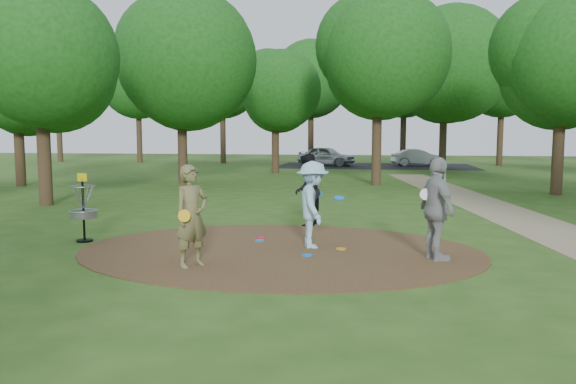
# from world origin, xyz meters

# --- Properties ---
(ground) EXTENTS (100.00, 100.00, 0.00)m
(ground) POSITION_xyz_m (0.00, 0.00, 0.00)
(ground) COLOR #2D5119
(ground) RESTS_ON ground
(dirt_clearing) EXTENTS (8.40, 8.40, 0.02)m
(dirt_clearing) POSITION_xyz_m (0.00, 0.00, 0.01)
(dirt_clearing) COLOR #47301C
(dirt_clearing) RESTS_ON ground
(parking_lot) EXTENTS (14.00, 8.00, 0.01)m
(parking_lot) POSITION_xyz_m (2.00, 30.00, 0.00)
(parking_lot) COLOR black
(parking_lot) RESTS_ON ground
(player_observer_with_disc) EXTENTS (0.76, 0.81, 1.87)m
(player_observer_with_disc) POSITION_xyz_m (-1.33, -1.63, 0.94)
(player_observer_with_disc) COLOR brown
(player_observer_with_disc) RESTS_ON ground
(player_throwing_with_disc) EXTENTS (1.18, 1.33, 1.85)m
(player_throwing_with_disc) POSITION_xyz_m (0.65, 0.39, 0.92)
(player_throwing_with_disc) COLOR #9BCFE8
(player_throwing_with_disc) RESTS_ON ground
(player_walking_with_disc) EXTENTS (0.82, 1.00, 1.89)m
(player_walking_with_disc) POSITION_xyz_m (0.19, 3.24, 0.94)
(player_walking_with_disc) COLOR black
(player_walking_with_disc) RESTS_ON ground
(player_waiting_with_disc) EXTENTS (0.89, 1.26, 1.99)m
(player_waiting_with_disc) POSITION_xyz_m (3.12, -0.42, 0.99)
(player_waiting_with_disc) COLOR #98989A
(player_waiting_with_disc) RESTS_ON ground
(disc_ground_cyan) EXTENTS (0.22, 0.22, 0.02)m
(disc_ground_cyan) POSITION_xyz_m (-0.60, 0.88, 0.03)
(disc_ground_cyan) COLOR #187BC7
(disc_ground_cyan) RESTS_ON dirt_clearing
(disc_ground_blue) EXTENTS (0.22, 0.22, 0.02)m
(disc_ground_blue) POSITION_xyz_m (0.64, -0.46, 0.03)
(disc_ground_blue) COLOR blue
(disc_ground_blue) RESTS_ON dirt_clearing
(disc_ground_red) EXTENTS (0.22, 0.22, 0.02)m
(disc_ground_red) POSITION_xyz_m (-0.63, 1.24, 0.03)
(disc_ground_red) COLOR #C6133C
(disc_ground_red) RESTS_ON dirt_clearing
(car_left) EXTENTS (4.48, 2.85, 1.42)m
(car_left) POSITION_xyz_m (-1.58, 29.77, 0.71)
(car_left) COLOR #9EA2A5
(car_left) RESTS_ON ground
(car_right) EXTENTS (3.90, 1.90, 1.23)m
(car_right) POSITION_xyz_m (5.03, 30.51, 0.62)
(car_right) COLOR #A8A9B0
(car_right) RESTS_ON ground
(disc_ground_orange) EXTENTS (0.22, 0.22, 0.02)m
(disc_ground_orange) POSITION_xyz_m (1.27, 0.25, 0.03)
(disc_ground_orange) COLOR orange
(disc_ground_orange) RESTS_ON dirt_clearing
(disc_golf_basket) EXTENTS (0.63, 0.63, 1.54)m
(disc_golf_basket) POSITION_xyz_m (-4.50, 0.30, 0.87)
(disc_golf_basket) COLOR black
(disc_golf_basket) RESTS_ON ground
(tree_ring) EXTENTS (36.65, 46.17, 9.76)m
(tree_ring) POSITION_xyz_m (2.01, 9.78, 5.32)
(tree_ring) COLOR #332316
(tree_ring) RESTS_ON ground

